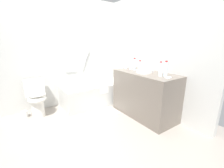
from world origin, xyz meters
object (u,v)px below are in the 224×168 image
water_bottle_0 (140,66)px  water_bottle_1 (134,64)px  drinking_glass_2 (130,67)px  toilet (36,98)px  drinking_glass_0 (160,74)px  soap_dish (168,78)px  water_bottle_3 (160,69)px  bath_mat (105,113)px  sink_basin (144,71)px  toilet_paper_roll (25,114)px  sink_faucet (150,70)px  drinking_glass_1 (126,67)px  water_bottle_2 (166,69)px  bathtub (95,92)px

water_bottle_0 → water_bottle_1: bearing=95.1°
water_bottle_0 → drinking_glass_2: 0.25m
toilet → drinking_glass_0: bearing=49.6°
toilet → water_bottle_1: 2.04m
water_bottle_1 → soap_dish: size_ratio=2.73×
water_bottle_1 → water_bottle_3: (0.02, -0.63, -0.00)m
soap_dish → bath_mat: 1.45m
bath_mat → sink_basin: bearing=-41.6°
toilet_paper_roll → drinking_glass_2: bearing=-21.5°
sink_faucet → drinking_glass_2: 0.44m
drinking_glass_1 → bath_mat: (-0.56, -0.03, -0.90)m
water_bottle_3 → sink_basin: bearing=106.1°
sink_basin → sink_faucet: size_ratio=1.93×
sink_basin → sink_faucet: (0.18, 0.00, 0.00)m
toilet_paper_roll → drinking_glass_1: bearing=-19.3°
water_bottle_1 → drinking_glass_0: size_ratio=3.18×
bath_mat → drinking_glass_1: bearing=3.1°
water_bottle_3 → toilet_paper_roll: size_ratio=1.78×
toilet_paper_roll → water_bottle_2: bearing=-38.9°
water_bottle_2 → toilet: bearing=138.6°
water_bottle_2 → drinking_glass_0: 0.12m
bathtub → drinking_glass_2: size_ratio=17.24×
water_bottle_0 → drinking_glass_1: size_ratio=2.63×
sink_faucet → water_bottle_1: water_bottle_1 is taller
sink_basin → sink_faucet: sink_faucet is taller
drinking_glass_0 → drinking_glass_1: drinking_glass_1 is taller
water_bottle_3 → toilet_paper_roll: bearing=143.5°
water_bottle_2 → soap_dish: 0.17m
sink_basin → drinking_glass_1: drinking_glass_1 is taller
water_bottle_2 → drinking_glass_1: water_bottle_2 is taller
drinking_glass_2 → toilet_paper_roll: (-1.99, 0.78, -0.85)m
water_bottle_1 → drinking_glass_0: water_bottle_1 is taller
water_bottle_1 → drinking_glass_2: size_ratio=2.73×
sink_faucet → soap_dish: bearing=-108.2°
water_bottle_0 → water_bottle_3: 0.48m
drinking_glass_2 → water_bottle_1: bearing=-78.1°
bathtub → water_bottle_3: (0.54, -1.39, 0.72)m
sink_faucet → drinking_glass_1: (-0.17, 0.52, 0.01)m
toilet → bath_mat: bearing=61.4°
sink_basin → soap_dish: 0.52m
bath_mat → toilet_paper_roll: size_ratio=3.81×
water_bottle_1 → drinking_glass_1: size_ratio=3.06×
bathtub → water_bottle_0: (0.53, -0.91, 0.70)m
water_bottle_1 → drinking_glass_1: 0.22m
sink_faucet → bath_mat: sink_faucet is taller
drinking_glass_1 → drinking_glass_2: drinking_glass_2 is taller
water_bottle_2 → toilet_paper_roll: bearing=141.1°
sink_faucet → water_bottle_3: 0.32m
drinking_glass_2 → bath_mat: bearing=173.1°
bathtub → soap_dish: size_ratio=17.25×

